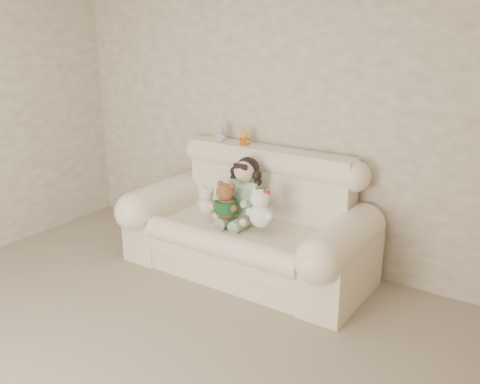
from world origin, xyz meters
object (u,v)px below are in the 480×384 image
white_cat (261,204)px  seated_child (245,190)px  brown_teddy (226,197)px  cream_teddy (207,198)px  sofa (247,215)px

white_cat → seated_child: bearing=152.1°
brown_teddy → white_cat: 0.33m
brown_teddy → cream_teddy: bearing=-164.6°
white_cat → cream_teddy: size_ratio=1.32×
brown_teddy → white_cat: (0.33, 0.01, 0.00)m
sofa → seated_child: 0.22m
seated_child → white_cat: (0.28, -0.20, -0.01)m
seated_child → brown_teddy: size_ratio=1.52×
sofa → white_cat: bearing=-29.1°
brown_teddy → seated_child: bearing=90.4°
sofa → cream_teddy: size_ratio=7.17×
white_cat → brown_teddy: bearing=-171.4°
seated_child → cream_teddy: size_ratio=1.97×
seated_child → white_cat: seated_child is taller
cream_teddy → white_cat: bearing=-18.5°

